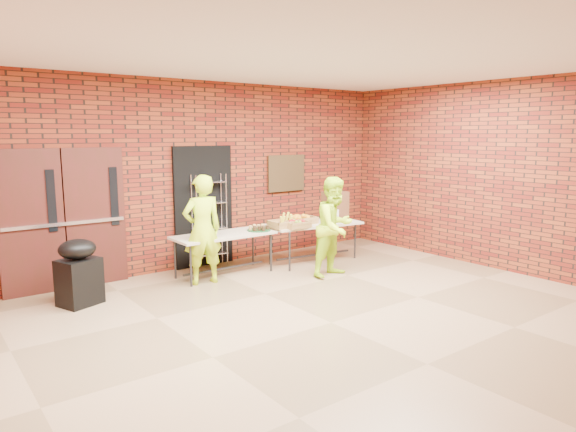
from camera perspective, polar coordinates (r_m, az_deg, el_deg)
The scene contains 19 objects.
room at distance 6.09m, azimuth 5.05°, elevation 2.49°, with size 8.08×7.08×3.28m.
double_doors at distance 8.23m, azimuth -23.56°, elevation -0.36°, with size 1.78×0.12×2.10m.
dark_doorway at distance 9.06m, azimuth -9.36°, elevation 1.05°, with size 1.10×0.06×2.10m, color black.
bronze_plaque at distance 9.95m, azimuth -0.18°, elevation 4.78°, with size 0.85×0.04×0.70m, color #42321A.
wire_rack at distance 8.99m, azimuth -8.70°, elevation -0.55°, with size 0.59×0.20×1.62m, color silver, non-canonical shape.
table_left at distance 8.44m, azimuth -7.13°, elevation -2.37°, with size 1.67×0.70×0.69m.
table_right at distance 9.29m, azimuth 2.87°, elevation -1.13°, with size 1.81×0.95×0.71m.
basket_bananas at distance 8.85m, azimuth -0.44°, elevation -0.82°, with size 0.48×0.37×0.15m.
basket_oranges at distance 9.20m, azimuth 1.49°, elevation -0.43°, with size 0.50×0.39×0.15m.
basket_apples at distance 8.82m, azimuth 0.90°, elevation -0.89°, with size 0.43×0.34×0.13m.
muffin_tray at distance 8.67m, azimuth -3.26°, elevation -1.32°, with size 0.40×0.40×0.10m.
napkin_box at distance 8.28m, azimuth -9.50°, elevation -2.03°, with size 0.19×0.12×0.06m, color white.
coffee_dispenser at distance 9.69m, azimuth 5.25°, elevation 1.18°, with size 0.40×0.36×0.52m, color brown.
cup_stack_front at distance 9.37m, azimuth 4.90°, elevation 0.00°, with size 0.08×0.08×0.23m, color white.
cup_stack_mid at distance 9.39m, azimuth 5.44°, elevation 0.02°, with size 0.08×0.08×0.23m, color white.
cup_stack_back at distance 9.46m, azimuth 4.51°, elevation 0.07°, with size 0.07×0.07×0.22m, color white.
covered_grill at distance 7.52m, azimuth -22.23°, elevation -5.79°, with size 0.61×0.57×0.91m.
volunteer_woman at distance 7.97m, azimuth -9.49°, elevation -1.51°, with size 0.62×0.41×1.69m, color #C0F21A.
volunteer_man at distance 8.35m, azimuth 5.24°, elevation -1.20°, with size 0.79×0.61×1.62m, color #C0F21A.
Camera 1 is at (-4.07, -4.48, 2.30)m, focal length 32.00 mm.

